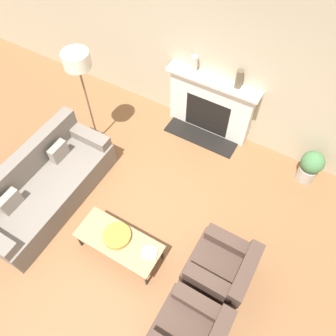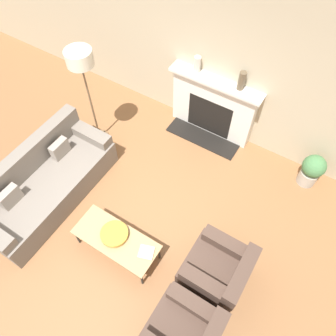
# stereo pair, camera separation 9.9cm
# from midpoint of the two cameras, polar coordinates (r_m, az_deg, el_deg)

# --- Properties ---
(ground_plane) EXTENTS (18.00, 18.00, 0.00)m
(ground_plane) POSITION_cam_midpoint_polar(r_m,az_deg,el_deg) (5.13, -9.54, -11.96)
(ground_plane) COLOR brown
(wall_back) EXTENTS (18.00, 0.06, 2.90)m
(wall_back) POSITION_cam_midpoint_polar(r_m,az_deg,el_deg) (5.50, 6.49, 18.89)
(wall_back) COLOR #BCAD8E
(wall_back) RESTS_ON ground_plane
(fireplace) EXTENTS (1.63, 0.59, 1.17)m
(fireplace) POSITION_cam_midpoint_polar(r_m,az_deg,el_deg) (5.91, 6.82, 10.65)
(fireplace) COLOR silver
(fireplace) RESTS_ON ground_plane
(couch) EXTENTS (0.92, 2.30, 0.89)m
(couch) POSITION_cam_midpoint_polar(r_m,az_deg,el_deg) (5.47, -21.13, -3.09)
(couch) COLOR slate
(couch) RESTS_ON ground_plane
(armchair_near) EXTENTS (0.81, 0.80, 0.71)m
(armchair_near) POSITION_cam_midpoint_polar(r_m,az_deg,el_deg) (4.43, 3.25, -26.82)
(armchair_near) COLOR #4C382D
(armchair_near) RESTS_ON ground_plane
(armchair_far) EXTENTS (0.81, 0.80, 0.71)m
(armchair_far) POSITION_cam_midpoint_polar(r_m,az_deg,el_deg) (4.65, 8.75, -16.97)
(armchair_far) COLOR #4C382D
(armchair_far) RESTS_ON ground_plane
(coffee_table) EXTENTS (1.22, 0.52, 0.40)m
(coffee_table) POSITION_cam_midpoint_polar(r_m,az_deg,el_deg) (4.70, -9.19, -12.49)
(coffee_table) COLOR tan
(coffee_table) RESTS_ON ground_plane
(bowl) EXTENTS (0.39, 0.39, 0.07)m
(bowl) POSITION_cam_midpoint_polar(r_m,az_deg,el_deg) (4.66, -9.51, -11.52)
(bowl) COLOR #BC8E2D
(bowl) RESTS_ON coffee_table
(book) EXTENTS (0.25, 0.25, 0.02)m
(book) POSITION_cam_midpoint_polar(r_m,az_deg,el_deg) (4.55, -3.85, -14.55)
(book) COLOR #B2A893
(book) RESTS_ON coffee_table
(floor_lamp) EXTENTS (0.41, 0.41, 1.87)m
(floor_lamp) POSITION_cam_midpoint_polar(r_m,az_deg,el_deg) (5.17, -15.80, 16.20)
(floor_lamp) COLOR brown
(floor_lamp) RESTS_ON ground_plane
(mantel_vase_left) EXTENTS (0.12, 0.12, 0.28)m
(mantel_vase_left) POSITION_cam_midpoint_polar(r_m,az_deg,el_deg) (5.55, 4.01, 17.64)
(mantel_vase_left) COLOR beige
(mantel_vase_left) RESTS_ON fireplace
(mantel_vase_center_left) EXTENTS (0.11, 0.11, 0.31)m
(mantel_vase_center_left) POSITION_cam_midpoint_polar(r_m,az_deg,el_deg) (5.33, 11.72, 14.91)
(mantel_vase_center_left) COLOR brown
(mantel_vase_center_left) RESTS_ON fireplace
(potted_plant) EXTENTS (0.37, 0.37, 0.62)m
(potted_plant) POSITION_cam_midpoint_polar(r_m,az_deg,el_deg) (5.77, 23.15, 0.38)
(potted_plant) COLOR #B2A899
(potted_plant) RESTS_ON ground_plane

